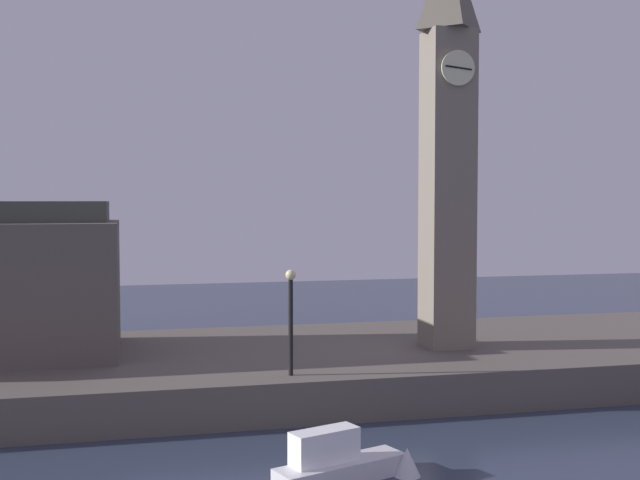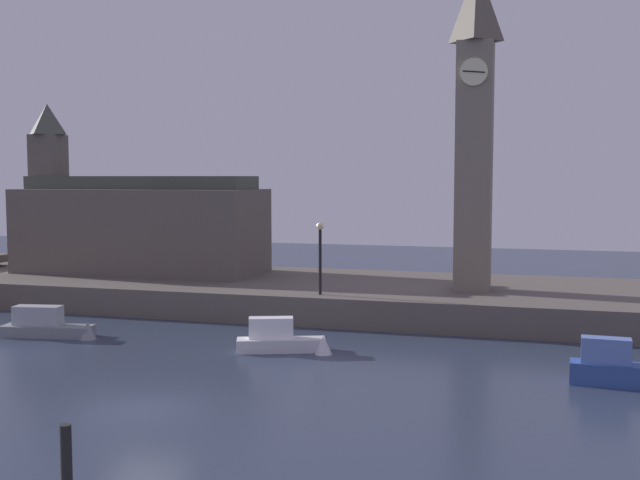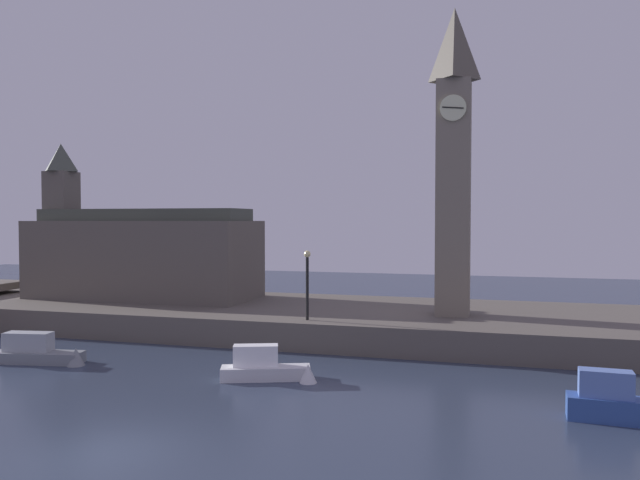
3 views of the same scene
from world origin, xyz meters
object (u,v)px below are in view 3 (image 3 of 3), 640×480
at_px(parliament_hall, 139,253).
at_px(streetlamp, 307,276).
at_px(clock_tower, 454,157).
at_px(boat_cruiser_grey, 43,353).
at_px(boat_ferry_white, 271,368).
at_px(boat_tour_blue, 623,404).

distance_m(parliament_hall, streetlamp, 15.00).
xyz_separation_m(clock_tower, boat_cruiser_grey, (-18.33, -10.25, -9.74)).
bearing_deg(boat_ferry_white, streetlamp, 92.79).
relative_size(clock_tower, parliament_hall, 1.11).
xyz_separation_m(clock_tower, parliament_hall, (-21.02, 2.19, -5.71)).
bearing_deg(clock_tower, parliament_hall, 174.05).
distance_m(streetlamp, boat_tour_blue, 16.11).
distance_m(clock_tower, streetlamp, 10.39).
bearing_deg(clock_tower, boat_cruiser_grey, -150.78).
relative_size(clock_tower, boat_cruiser_grey, 3.42).
height_order(streetlamp, boat_ferry_white, streetlamp).
distance_m(boat_tour_blue, boat_cruiser_grey, 24.62).
bearing_deg(boat_tour_blue, boat_cruiser_grey, 176.01).
xyz_separation_m(boat_tour_blue, boat_cruiser_grey, (-24.56, 1.71, -0.14)).
bearing_deg(boat_tour_blue, boat_ferry_white, 172.10).
distance_m(streetlamp, boat_cruiser_grey, 13.26).
bearing_deg(parliament_hall, boat_ferry_white, -41.22).
relative_size(parliament_hall, boat_tour_blue, 4.11).
bearing_deg(boat_ferry_white, clock_tower, 55.57).
relative_size(streetlamp, boat_cruiser_grey, 0.74).
bearing_deg(boat_tour_blue, clock_tower, 117.52).
relative_size(streetlamp, boat_ferry_white, 0.83).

